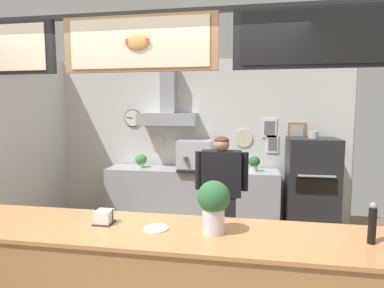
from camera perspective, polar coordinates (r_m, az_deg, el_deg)
back_wall_assembly at (r=5.39m, az=0.58°, el=1.43°), size 4.97×3.14×2.73m
back_prep_counter at (r=5.34m, az=-0.10°, el=-9.43°), size 2.76×0.57×0.93m
pizza_oven at (r=5.16m, az=20.24°, el=-7.19°), size 0.71×0.68×1.58m
shop_worker at (r=3.88m, az=5.16°, el=-9.67°), size 0.62×0.24×1.59m
espresso_machine at (r=5.16m, az=0.53°, el=-1.98°), size 0.53×0.55×0.47m
potted_oregano at (r=5.43m, az=-8.96°, el=-2.79°), size 0.19×0.19×0.22m
potted_thyme at (r=5.11m, az=10.88°, el=-3.21°), size 0.18×0.18×0.24m
pepper_grinder at (r=2.53m, az=29.14°, el=-12.09°), size 0.05×0.05×0.28m
condiment_plate at (r=2.53m, az=-6.36°, el=-14.55°), size 0.19×0.19×0.01m
napkin_holder at (r=2.70m, az=-15.21°, el=-12.35°), size 0.15×0.14×0.12m
basil_vase at (r=2.38m, az=3.82°, el=-10.69°), size 0.24×0.24×0.39m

